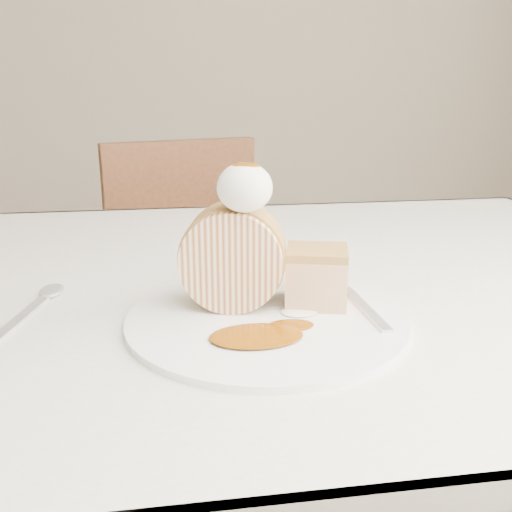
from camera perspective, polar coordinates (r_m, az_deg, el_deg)
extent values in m
cube|color=beige|center=(3.56, -8.17, 23.22)|extent=(5.00, 0.10, 2.80)
cube|color=white|center=(0.79, -3.49, -3.24)|extent=(1.40, 0.90, 0.04)
cube|color=white|center=(1.25, -5.26, -1.42)|extent=(1.40, 0.01, 0.28)
cylinder|color=brown|center=(1.45, 20.89, -10.67)|extent=(0.06, 0.06, 0.71)
cube|color=brown|center=(1.77, -8.90, -2.60)|extent=(0.50, 0.50, 0.04)
cube|color=brown|center=(1.54, -7.35, 3.48)|extent=(0.40, 0.15, 0.43)
cylinder|color=brown|center=(2.05, -5.32, -6.18)|extent=(0.03, 0.03, 0.40)
cylinder|color=brown|center=(1.97, -14.95, -7.68)|extent=(0.03, 0.03, 0.40)
cylinder|color=brown|center=(1.76, -1.40, -10.26)|extent=(0.03, 0.03, 0.40)
cylinder|color=brown|center=(1.67, -12.69, -12.33)|extent=(0.03, 0.03, 0.40)
cylinder|color=white|center=(0.63, 1.04, -6.32)|extent=(0.37, 0.37, 0.01)
cylinder|color=beige|center=(0.64, -2.34, -0.15)|extent=(0.12, 0.08, 0.11)
cube|color=tan|center=(0.66, 6.05, -2.39)|extent=(0.08, 0.08, 0.06)
ellipsoid|color=white|center=(0.60, -1.14, 6.86)|extent=(0.06, 0.06, 0.05)
ellipsoid|color=#773B04|center=(0.59, -1.00, 9.62)|extent=(0.03, 0.02, 0.01)
cube|color=silver|center=(0.65, 10.80, -5.11)|extent=(0.03, 0.18, 0.00)
cube|color=silver|center=(0.68, -22.71, -5.99)|extent=(0.06, 0.17, 0.00)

